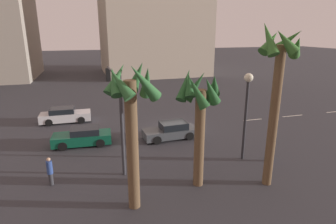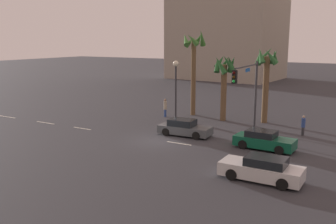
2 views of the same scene
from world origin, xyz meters
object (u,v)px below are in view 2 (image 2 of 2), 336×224
Objects in this scene: car_2 at (184,128)px; pedestrian_0 at (165,107)px; traffic_signal at (249,85)px; palm_tree_1 at (224,73)px; pedestrian_1 at (303,125)px; car_0 at (262,169)px; car_1 at (264,140)px; palm_tree_0 at (267,70)px; palm_tree_2 at (194,57)px; streetlamp at (176,78)px.

pedestrian_0 reaches higher than car_2.
palm_tree_1 is (-3.82, 4.40, 0.46)m from traffic_signal.
car_0 is at bearing -90.30° from pedestrian_1.
car_0 is 2.46× the size of pedestrian_0.
car_1 is at bearing -51.12° from palm_tree_1.
car_1 is at bearing -54.24° from traffic_signal.
palm_tree_0 is at bearing 105.64° from car_1.
pedestrian_1 is at bearing 72.69° from car_1.
traffic_signal reaches higher than pedestrian_1.
pedestrian_0 is (-11.82, 6.25, 0.36)m from car_1.
palm_tree_2 reaches higher than car_0.
streetlamp is at bearing -157.40° from palm_tree_0.
car_1 is at bearing -107.31° from pedestrian_1.
palm_tree_1 reaches higher than pedestrian_1.
palm_tree_0 is at bearing 62.20° from car_2.
car_0 is at bearing -60.53° from palm_tree_1.
pedestrian_1 is at bearing 29.84° from car_2.
car_0 is 0.63× the size of palm_tree_0.
traffic_signal is 3.81× the size of pedestrian_1.
traffic_signal is at bearing -16.17° from streetlamp.
car_0 is at bearing -42.58° from pedestrian_0.
streetlamp is 3.50× the size of pedestrian_1.
palm_tree_1 is at bearing 85.11° from car_2.
traffic_signal is at bearing -35.54° from palm_tree_2.
car_1 is 5.22m from traffic_signal.
car_2 is at bearing 141.21° from car_0.
palm_tree_0 is (9.39, 2.43, 3.95)m from pedestrian_0.
car_2 is at bearing -149.74° from traffic_signal.
traffic_signal is at bearing -17.93° from pedestrian_0.
pedestrian_1 is 0.19× the size of palm_tree_2.
car_2 is at bearing -117.80° from palm_tree_0.
palm_tree_1 is at bearing -163.09° from palm_tree_0.
streetlamp reaches higher than car_2.
car_2 is 0.76× the size of streetlamp.
traffic_signal is 3.39× the size of pedestrian_0.
car_0 is 15.91m from palm_tree_0.
car_2 is 6.90m from streetlamp.
palm_tree_0 is at bearing 22.60° from streetlamp.
pedestrian_0 is 0.21× the size of palm_tree_2.
streetlamp is (-3.48, 4.87, 3.44)m from car_2.
palm_tree_2 reaches higher than pedestrian_1.
palm_tree_0 is 7.49m from palm_tree_2.
streetlamp reaches higher than car_0.
car_2 is 0.68× the size of palm_tree_1.
palm_tree_1 is at bearing 119.47° from car_0.
car_1 is 13.37m from pedestrian_0.
palm_tree_2 is at bearing 111.53° from car_2.
car_2 is 8.04m from palm_tree_1.
palm_tree_0 is (7.75, 3.23, 0.88)m from streetlamp.
pedestrian_0 is at bearing 162.07° from traffic_signal.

